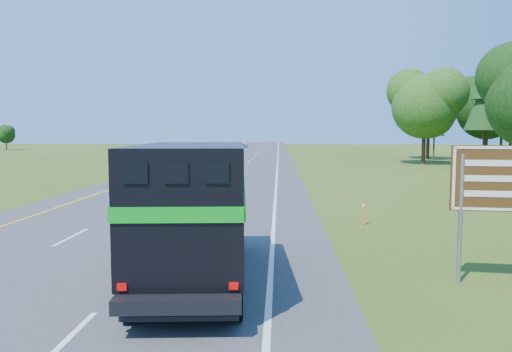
{
  "coord_description": "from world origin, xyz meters",
  "views": [
    {
      "loc": [
        5.72,
        -6.56,
        3.86
      ],
      "look_at": [
        4.49,
        19.69,
        1.52
      ],
      "focal_mm": 35.0,
      "sensor_mm": 36.0,
      "label": 1
    }
  ],
  "objects_px": {
    "far_car": "(244,144)",
    "white_suv": "(172,166)",
    "exit_sign": "(501,185)",
    "horse_truck": "(195,208)"
  },
  "relations": [
    {
      "from": "horse_truck",
      "to": "white_suv",
      "type": "relative_size",
      "value": 1.3
    },
    {
      "from": "white_suv",
      "to": "exit_sign",
      "type": "relative_size",
      "value": 1.59
    },
    {
      "from": "exit_sign",
      "to": "white_suv",
      "type": "bearing_deg",
      "value": 122.9
    },
    {
      "from": "horse_truck",
      "to": "exit_sign",
      "type": "distance_m",
      "value": 7.69
    },
    {
      "from": "white_suv",
      "to": "far_car",
      "type": "xyz_separation_m",
      "value": [
        0.6,
        80.03,
        0.0
      ]
    },
    {
      "from": "white_suv",
      "to": "exit_sign",
      "type": "height_order",
      "value": "exit_sign"
    },
    {
      "from": "far_car",
      "to": "white_suv",
      "type": "bearing_deg",
      "value": -92.83
    },
    {
      "from": "horse_truck",
      "to": "exit_sign",
      "type": "xyz_separation_m",
      "value": [
        7.66,
        0.12,
        0.63
      ]
    },
    {
      "from": "white_suv",
      "to": "far_car",
      "type": "distance_m",
      "value": 80.03
    },
    {
      "from": "white_suv",
      "to": "exit_sign",
      "type": "xyz_separation_m",
      "value": [
        14.92,
        -30.41,
        1.64
      ]
    }
  ]
}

